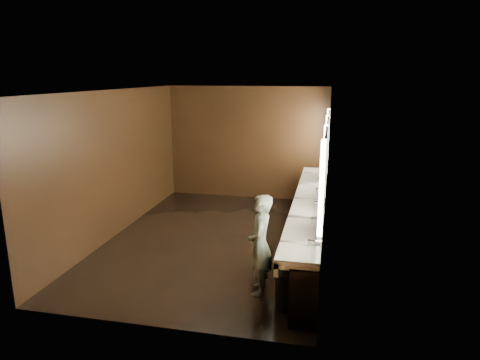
{
  "coord_description": "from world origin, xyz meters",
  "views": [
    {
      "loc": [
        2.05,
        -7.43,
        3.07
      ],
      "look_at": [
        0.46,
        0.0,
        1.19
      ],
      "focal_mm": 32.0,
      "sensor_mm": 36.0,
      "label": 1
    }
  ],
  "objects": [
    {
      "name": "person",
      "position": [
        1.14,
        -1.84,
        0.73
      ],
      "size": [
        0.39,
        0.56,
        1.46
      ],
      "primitive_type": "imported",
      "rotation": [
        0.0,
        0.0,
        -1.49
      ],
      "color": "#97CDE1",
      "rests_on": "floor"
    },
    {
      "name": "floor",
      "position": [
        0.0,
        0.0,
        0.0
      ],
      "size": [
        6.0,
        6.0,
        0.0
      ],
      "primitive_type": "plane",
      "color": "black",
      "rests_on": "ground"
    },
    {
      "name": "ceiling",
      "position": [
        0.0,
        0.0,
        2.8
      ],
      "size": [
        4.0,
        6.0,
        0.02
      ],
      "primitive_type": "cube",
      "color": "#2D2D2B",
      "rests_on": "wall_back"
    },
    {
      "name": "sink_counter",
      "position": [
        1.79,
        0.0,
        0.5
      ],
      "size": [
        0.55,
        5.4,
        1.01
      ],
      "color": "black",
      "rests_on": "floor"
    },
    {
      "name": "wall_front",
      "position": [
        0.0,
        -3.0,
        1.4
      ],
      "size": [
        4.0,
        0.02,
        2.8
      ],
      "primitive_type": "cube",
      "color": "black",
      "rests_on": "floor"
    },
    {
      "name": "trash_bin",
      "position": [
        1.58,
        -2.18,
        0.26
      ],
      "size": [
        0.37,
        0.37,
        0.52
      ],
      "primitive_type": "cylinder",
      "rotation": [
        0.0,
        0.0,
        0.11
      ],
      "color": "black",
      "rests_on": "floor"
    },
    {
      "name": "wall_left",
      "position": [
        -2.0,
        0.0,
        1.4
      ],
      "size": [
        0.02,
        6.0,
        2.8
      ],
      "primitive_type": "cube",
      "color": "black",
      "rests_on": "floor"
    },
    {
      "name": "mirror_band",
      "position": [
        1.98,
        -0.0,
        1.75
      ],
      "size": [
        0.06,
        5.03,
        1.15
      ],
      "color": "white",
      "rests_on": "wall_right"
    },
    {
      "name": "wall_right",
      "position": [
        2.0,
        0.0,
        1.4
      ],
      "size": [
        0.02,
        6.0,
        2.8
      ],
      "primitive_type": "cube",
      "color": "black",
      "rests_on": "floor"
    },
    {
      "name": "wall_back",
      "position": [
        0.0,
        3.0,
        1.4
      ],
      "size": [
        4.0,
        0.02,
        2.8
      ],
      "primitive_type": "cube",
      "color": "black",
      "rests_on": "floor"
    }
  ]
}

